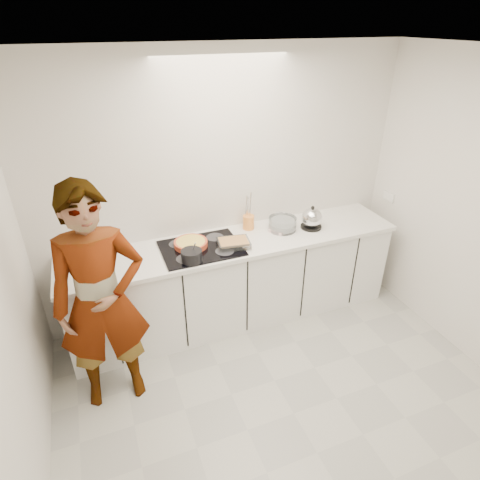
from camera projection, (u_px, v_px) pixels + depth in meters
name	position (u px, v px, depth m)	size (l,w,h in m)	color
floor	(294.00, 413.00, 3.19)	(3.60, 3.20, 0.00)	#B5B5AB
ceiling	(329.00, 56.00, 1.93)	(3.60, 3.20, 0.00)	white
wall_back	(224.00, 191.00, 3.86)	(3.60, 0.00, 2.60)	silver
base_cabinets	(236.00, 282.00, 4.02)	(3.20, 0.58, 0.87)	white
countertop	(236.00, 243.00, 3.80)	(3.24, 0.64, 0.04)	white
hob	(201.00, 248.00, 3.66)	(0.72, 0.54, 0.01)	black
tart_dish	(191.00, 243.00, 3.67)	(0.39, 0.39, 0.05)	#C14527
saucepan	(192.00, 256.00, 3.43)	(0.24, 0.24, 0.17)	black
baking_dish	(234.00, 243.00, 3.67)	(0.32, 0.25, 0.06)	silver
mixing_bowl	(282.00, 224.00, 3.97)	(0.35, 0.35, 0.13)	silver
tea_towel	(280.00, 229.00, 3.97)	(0.21, 0.15, 0.03)	white
kettle	(312.00, 219.00, 3.98)	(0.28, 0.28, 0.24)	black
utensil_crock	(248.00, 222.00, 3.98)	(0.11, 0.11, 0.14)	orange
cook	(101.00, 302.00, 2.94)	(0.68, 0.45, 1.86)	white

